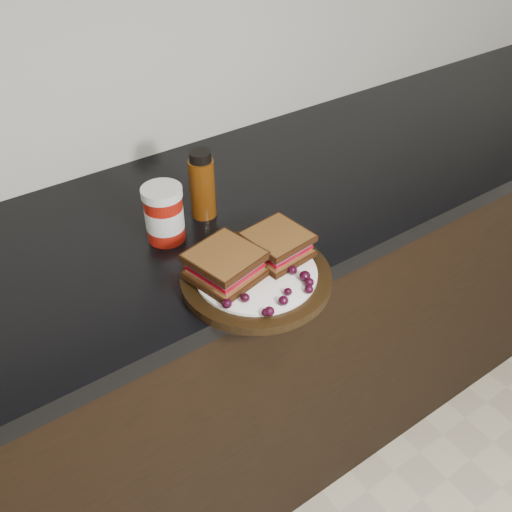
{
  "coord_description": "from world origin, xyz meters",
  "views": [
    {
      "loc": [
        -0.45,
        0.79,
        1.59
      ],
      "look_at": [
        0.01,
        1.45,
        0.96
      ],
      "focal_mm": 40.0,
      "sensor_mm": 36.0,
      "label": 1
    }
  ],
  "objects_px": {
    "condiment_jar": "(164,214)",
    "oil_bottle": "(202,184)",
    "sandwich_left": "(225,265)",
    "plate": "(256,278)"
  },
  "relations": [
    {
      "from": "condiment_jar",
      "to": "oil_bottle",
      "type": "height_order",
      "value": "oil_bottle"
    },
    {
      "from": "sandwich_left",
      "to": "condiment_jar",
      "type": "distance_m",
      "value": 0.2
    },
    {
      "from": "plate",
      "to": "sandwich_left",
      "type": "xyz_separation_m",
      "value": [
        -0.05,
        0.02,
        0.04
      ]
    },
    {
      "from": "oil_bottle",
      "to": "sandwich_left",
      "type": "bearing_deg",
      "value": -111.38
    },
    {
      "from": "plate",
      "to": "oil_bottle",
      "type": "relative_size",
      "value": 1.86
    },
    {
      "from": "condiment_jar",
      "to": "oil_bottle",
      "type": "xyz_separation_m",
      "value": [
        0.11,
        0.03,
        0.02
      ]
    },
    {
      "from": "plate",
      "to": "condiment_jar",
      "type": "bearing_deg",
      "value": 108.36
    },
    {
      "from": "sandwich_left",
      "to": "condiment_jar",
      "type": "height_order",
      "value": "condiment_jar"
    },
    {
      "from": "oil_bottle",
      "to": "condiment_jar",
      "type": "bearing_deg",
      "value": -164.05
    },
    {
      "from": "plate",
      "to": "oil_bottle",
      "type": "xyz_separation_m",
      "value": [
        0.04,
        0.25,
        0.07
      ]
    }
  ]
}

